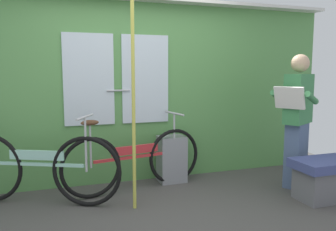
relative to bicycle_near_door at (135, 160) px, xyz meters
The scene contains 8 objects.
ground_plane 1.06m from the bicycle_near_door, 85.00° to the right, with size 6.46×4.38×0.04m, color #474442.
train_door_wall 0.92m from the bicycle_near_door, 78.77° to the left, with size 5.46×0.28×2.29m.
bicycle_near_door is the anchor object (origin of this frame).
bicycle_leaning_behind 1.08m from the bicycle_near_door, behind, with size 1.67×0.86×0.96m.
passenger_reading_newspaper 2.01m from the bicycle_near_door, 14.53° to the right, with size 0.62×0.56×1.61m.
trash_bin_by_wall 0.57m from the bicycle_near_door, 19.76° to the left, with size 0.33×0.28×0.59m, color gray.
handrail_pole 0.93m from the bicycle_near_door, 103.37° to the right, with size 0.04×0.04×2.25m, color #C6C14C.
bench_seat_corner 2.15m from the bicycle_near_door, 26.38° to the right, with size 0.70×0.44×0.45m.
Camera 1 is at (-0.98, -2.90, 1.41)m, focal length 36.88 mm.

